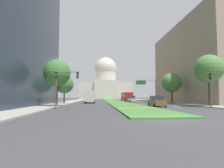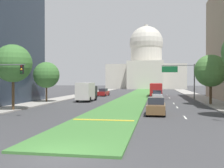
{
  "view_description": "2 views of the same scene",
  "coord_description": "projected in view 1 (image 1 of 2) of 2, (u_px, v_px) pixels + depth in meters",
  "views": [
    {
      "loc": [
        -5.3,
        -13.32,
        1.73
      ],
      "look_at": [
        -0.96,
        42.52,
        5.48
      ],
      "focal_mm": 29.15,
      "sensor_mm": 36.0,
      "label": 1
    },
    {
      "loc": [
        4.41,
        -11.76,
        3.52
      ],
      "look_at": [
        -2.7,
        31.56,
        2.99
      ],
      "focal_mm": 42.82,
      "sensor_mm": 36.0,
      "label": 2
    }
  ],
  "objects": [
    {
      "name": "median_curb_nose",
      "position": [
        138.0,
        108.0,
        24.1
      ],
      "size": [
        5.25,
        0.5,
        0.04
      ],
      "primitive_type": "cube",
      "color": "gold",
      "rests_on": "grass_median"
    },
    {
      "name": "sedan_lead_stopped",
      "position": [
        157.0,
        102.0,
        30.18
      ],
      "size": [
        2.01,
        4.62,
        1.8
      ],
      "color": "brown",
      "rests_on": "ground_plane"
    },
    {
      "name": "street_tree_left_mid",
      "position": [
        64.0,
        84.0,
        41.6
      ],
      "size": [
        4.19,
        4.19,
        6.55
      ],
      "color": "#4C3823",
      "rests_on": "ground_plane"
    },
    {
      "name": "sedan_distant",
      "position": [
        91.0,
        99.0,
        61.48
      ],
      "size": [
        2.12,
        4.78,
        1.75
      ],
      "color": "maroon",
      "rests_on": "ground_plane"
    },
    {
      "name": "street_tree_right_mid",
      "position": [
        172.0,
        83.0,
        43.44
      ],
      "size": [
        4.68,
        4.68,
        7.32
      ],
      "color": "#4C3823",
      "rests_on": "ground_plane"
    },
    {
      "name": "grass_median",
      "position": [
        113.0,
        101.0,
        64.41
      ],
      "size": [
        5.83,
        102.26,
        0.14
      ],
      "primitive_type": "cube",
      "color": "#427A38",
      "rests_on": "ground_plane"
    },
    {
      "name": "overhead_guide_sign",
      "position": [
        148.0,
        86.0,
        51.72
      ],
      "size": [
        5.83,
        0.2,
        6.5
      ],
      "color": "#515456",
      "rests_on": "ground_plane"
    },
    {
      "name": "traffic_light_near_left",
      "position": [
        62.0,
        81.0,
        24.74
      ],
      "size": [
        3.34,
        0.35,
        5.2
      ],
      "color": "#515456",
      "rests_on": "ground_plane"
    },
    {
      "name": "capitol_building",
      "position": [
        106.0,
        83.0,
        126.63
      ],
      "size": [
        34.68,
        25.36,
        29.64
      ],
      "color": "beige",
      "rests_on": "ground_plane"
    },
    {
      "name": "lane_dashes_right",
      "position": [
        142.0,
        102.0,
        51.47
      ],
      "size": [
        0.16,
        43.82,
        0.01
      ],
      "color": "silver",
      "rests_on": "ground_plane"
    },
    {
      "name": "midrise_block_right",
      "position": [
        203.0,
        64.0,
        49.37
      ],
      "size": [
        15.57,
        34.26,
        20.84
      ],
      "primitive_type": "cube",
      "color": "tan",
      "rests_on": "ground_plane"
    },
    {
      "name": "street_tree_left_near",
      "position": [
        57.0,
        73.0,
        30.02
      ],
      "size": [
        4.42,
        4.42,
        7.77
      ],
      "color": "#4C3823",
      "rests_on": "ground_plane"
    },
    {
      "name": "traffic_light_near_right",
      "position": [
        211.0,
        85.0,
        26.26
      ],
      "size": [
        0.28,
        0.35,
        5.2
      ],
      "color": "#515456",
      "rests_on": "ground_plane"
    },
    {
      "name": "sedan_midblock",
      "position": [
        132.0,
        99.0,
        53.27
      ],
      "size": [
        2.01,
        4.69,
        1.73
      ],
      "color": "#BCBCC1",
      "rests_on": "ground_plane"
    },
    {
      "name": "street_tree_right_near",
      "position": [
        209.0,
        69.0,
        29.96
      ],
      "size": [
        4.63,
        4.63,
        8.58
      ],
      "color": "#4C3823",
      "rests_on": "ground_plane"
    },
    {
      "name": "sidewalk_left",
      "position": [
        72.0,
        101.0,
        57.72
      ],
      "size": [
        4.0,
        102.26,
        0.15
      ],
      "primitive_type": "cube",
      "color": "#9E9991",
      "rests_on": "ground_plane"
    },
    {
      "name": "ground_plane",
      "position": [
        112.0,
        101.0,
        70.06
      ],
      "size": [
        260.0,
        260.0,
        0.0
      ],
      "primitive_type": "plane",
      "color": "#3D3D3F"
    },
    {
      "name": "sidewalk_right",
      "position": [
        155.0,
        101.0,
        59.8
      ],
      "size": [
        4.0,
        102.26,
        0.15
      ],
      "primitive_type": "cube",
      "color": "#9E9991",
      "rests_on": "ground_plane"
    },
    {
      "name": "city_bus",
      "position": [
        127.0,
        96.0,
        61.84
      ],
      "size": [
        2.62,
        11.0,
        2.95
      ],
      "color": "#B21E1E",
      "rests_on": "ground_plane"
    },
    {
      "name": "box_truck_delivery",
      "position": [
        90.0,
        96.0,
        45.39
      ],
      "size": [
        2.4,
        6.4,
        3.2
      ],
      "color": "black",
      "rests_on": "ground_plane"
    }
  ]
}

